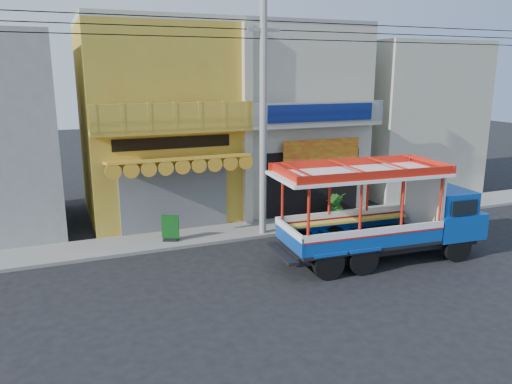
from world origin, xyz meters
TOP-DOWN VIEW (x-y plane):
  - ground at (0.00, 0.00)m, footprint 90.00×90.00m
  - sidewalk at (0.00, 4.00)m, footprint 30.00×2.00m
  - shophouse_left at (-4.00, 7.96)m, footprint 6.00×7.50m
  - shophouse_right at (2.00, 7.96)m, footprint 6.00×6.75m
  - party_pilaster at (-1.00, 4.85)m, footprint 0.35×0.30m
  - filler_building_right at (9.00, 8.00)m, footprint 6.00×6.00m
  - utility_pole at (-0.85, 3.30)m, footprint 28.00×0.26m
  - songthaew_truck at (2.10, -0.55)m, footprint 7.24×2.77m
  - green_sign at (-4.50, 3.71)m, footprint 0.61×0.49m
  - potted_plant_a at (2.90, 4.42)m, footprint 1.11×1.09m
  - potted_plant_b at (2.63, 3.90)m, footprint 0.72×0.73m

SIDE VIEW (x-z plane):
  - ground at x=0.00m, z-range 0.00..0.00m
  - sidewalk at x=0.00m, z-range 0.00..0.12m
  - green_sign at x=-4.50m, z-range 0.04..1.02m
  - potted_plant_a at x=2.90m, z-range 0.12..1.06m
  - potted_plant_b at x=2.63m, z-range 0.12..1.15m
  - songthaew_truck at x=2.10m, z-range -0.06..3.25m
  - filler_building_right at x=9.00m, z-range 0.00..7.60m
  - party_pilaster at x=-1.00m, z-range 0.00..8.00m
  - shophouse_right at x=2.00m, z-range -0.01..8.23m
  - shophouse_left at x=-4.00m, z-range -0.01..8.23m
  - utility_pole at x=-0.85m, z-range 0.53..9.53m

